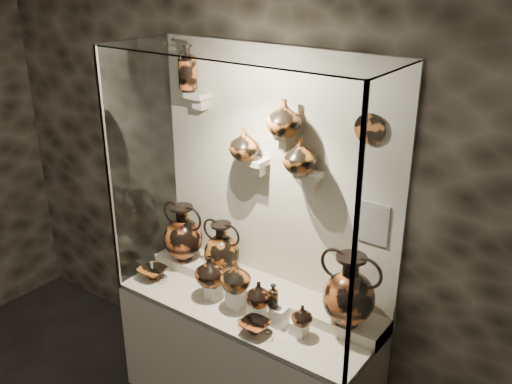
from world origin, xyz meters
TOP-DOWN VIEW (x-y plane):
  - wall_back at (0.00, 2.50)m, footprint 5.00×0.02m
  - plinth at (0.00, 2.18)m, footprint 1.70×0.60m
  - front_tier at (0.00, 2.18)m, footprint 1.68×0.58m
  - rear_tier at (0.00, 2.35)m, footprint 1.70×0.25m
  - back_panel at (0.00, 2.50)m, footprint 1.70×0.03m
  - glass_front at (0.00, 1.88)m, footprint 1.70×0.01m
  - glass_left at (-0.85, 2.18)m, footprint 0.01×0.60m
  - glass_right at (0.85, 2.18)m, footprint 0.01×0.60m
  - glass_top at (0.00, 2.18)m, footprint 1.70×0.60m
  - frame_post_left at (-0.84, 1.89)m, footprint 0.02×0.02m
  - frame_post_right at (0.84, 1.89)m, footprint 0.02×0.02m
  - pedestal_a at (-0.22, 2.13)m, footprint 0.09×0.09m
  - pedestal_b at (-0.05, 2.13)m, footprint 0.09×0.09m
  - pedestal_c at (0.12, 2.13)m, footprint 0.09×0.09m
  - pedestal_d at (0.28, 2.13)m, footprint 0.09×0.09m
  - pedestal_e at (0.42, 2.13)m, footprint 0.09×0.09m
  - bracket_ul at (-0.55, 2.42)m, footprint 0.14×0.12m
  - bracket_ca at (-0.10, 2.42)m, footprint 0.14×0.12m
  - bracket_cb at (0.10, 2.42)m, footprint 0.10×0.12m
  - bracket_cc at (0.28, 2.42)m, footprint 0.14×0.12m
  - amphora_left at (-0.64, 2.31)m, footprint 0.39×0.39m
  - amphora_mid at (-0.31, 2.33)m, footprint 0.32×0.32m
  - amphora_right at (0.64, 2.29)m, footprint 0.37×0.37m
  - jug_a at (-0.24, 2.11)m, footprint 0.22×0.22m
  - jug_b at (-0.03, 2.12)m, footprint 0.21×0.21m
  - jug_c at (0.14, 2.11)m, footprint 0.19×0.19m
  - jug_e at (0.45, 2.11)m, footprint 0.15×0.15m
  - lekythos_small at (0.25, 2.11)m, footprint 0.09×0.09m
  - kylix_left at (-0.71, 2.07)m, footprint 0.30×0.28m
  - kylix_right at (0.21, 1.99)m, footprint 0.26×0.24m
  - lekythos_tall at (-0.61, 2.41)m, footprint 0.17×0.17m
  - ovoid_vase_a at (-0.15, 2.38)m, footprint 0.23×0.23m
  - ovoid_vase_b at (0.13, 2.37)m, footprint 0.20×0.20m
  - ovoid_vase_c at (0.24, 2.37)m, footprint 0.24×0.24m
  - wall_plate at (0.61, 2.47)m, footprint 0.17×0.02m
  - info_placard at (0.67, 2.47)m, footprint 0.18×0.01m

SIDE VIEW (x-z plane):
  - plinth at x=0.00m, z-range 0.00..0.80m
  - front_tier at x=0.00m, z-range 0.80..0.83m
  - rear_tier at x=0.00m, z-range 0.80..0.90m
  - pedestal_e at x=0.42m, z-range 0.83..0.91m
  - kylix_right at x=0.21m, z-range 0.83..0.92m
  - pedestal_c at x=0.12m, z-range 0.83..0.92m
  - kylix_left at x=-0.71m, z-range 0.83..0.93m
  - pedestal_a at x=-0.22m, z-range 0.83..0.93m
  - pedestal_d at x=0.28m, z-range 0.83..0.95m
  - pedestal_b at x=-0.05m, z-range 0.83..0.96m
  - jug_e at x=0.45m, z-range 0.91..1.04m
  - jug_c at x=0.14m, z-range 0.92..1.08m
  - jug_a at x=-0.24m, z-range 0.93..1.13m
  - lekythos_small at x=0.25m, z-range 0.95..1.12m
  - jug_b at x=-0.03m, z-range 0.96..1.16m
  - amphora_mid at x=-0.31m, z-range 0.90..1.26m
  - amphora_left at x=-0.64m, z-range 0.90..1.30m
  - amphora_right at x=0.64m, z-range 0.90..1.34m
  - info_placard at x=0.67m, z-range 1.35..1.60m
  - wall_back at x=0.00m, z-range 0.00..3.20m
  - back_panel at x=0.00m, z-range 0.80..2.40m
  - glass_front at x=0.00m, z-range 0.80..2.40m
  - glass_left at x=-0.85m, z-range 0.80..2.40m
  - glass_right at x=0.85m, z-range 0.80..2.40m
  - frame_post_left at x=-0.84m, z-range 0.80..2.40m
  - frame_post_right at x=0.84m, z-range 0.80..2.40m
  - bracket_ca at x=-0.10m, z-range 1.68..1.72m
  - bracket_cc at x=0.28m, z-range 1.68..1.72m
  - ovoid_vase_a at x=-0.15m, z-range 1.72..1.91m
  - ovoid_vase_c at x=0.24m, z-range 1.72..1.92m
  - bracket_cb at x=0.10m, z-range 1.88..1.92m
  - wall_plate at x=0.61m, z-range 1.93..2.10m
  - ovoid_vase_b at x=0.13m, z-range 1.92..2.13m
  - bracket_ul at x=-0.55m, z-range 2.03..2.07m
  - lekythos_tall at x=-0.61m, z-range 2.07..2.39m
  - glass_top at x=0.00m, z-range 2.39..2.40m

